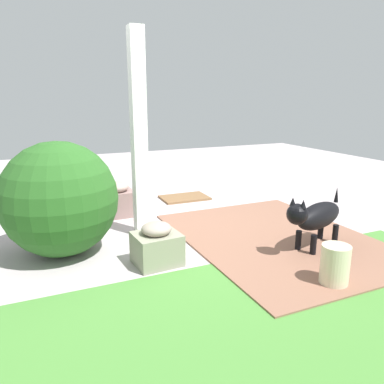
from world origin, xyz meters
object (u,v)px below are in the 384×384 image
(dog, at_px, (316,216))
(doormat, at_px, (184,198))
(ceramic_urn, at_px, (335,265))
(stone_planter_nearest, at_px, (117,200))
(stone_planter_far, at_px, (157,245))
(porch_pillar, at_px, (139,136))
(round_shrub, at_px, (59,199))
(terracotta_pot_spiky, at_px, (68,193))

(dog, xyz_separation_m, doormat, (0.42, -2.22, -0.32))
(ceramic_urn, relative_size, doormat, 0.49)
(stone_planter_nearest, bearing_deg, stone_planter_far, 89.76)
(stone_planter_far, relative_size, ceramic_urn, 1.25)
(porch_pillar, bearing_deg, round_shrub, 13.80)
(stone_planter_nearest, height_order, ceramic_urn, stone_planter_nearest)
(dog, relative_size, ceramic_urn, 2.50)
(porch_pillar, height_order, ceramic_urn, porch_pillar)
(stone_planter_far, distance_m, terracotta_pot_spiky, 1.73)
(doormat, bearing_deg, stone_planter_far, 60.53)
(stone_planter_far, relative_size, doormat, 0.62)
(terracotta_pot_spiky, bearing_deg, doormat, -170.47)
(dog, height_order, ceramic_urn, dog)
(stone_planter_far, bearing_deg, round_shrub, -38.53)
(porch_pillar, xyz_separation_m, stone_planter_nearest, (0.10, -0.73, -0.85))
(round_shrub, bearing_deg, terracotta_pot_spiky, -99.68)
(stone_planter_nearest, xyz_separation_m, stone_planter_far, (0.01, 1.52, -0.03))
(stone_planter_far, xyz_separation_m, dog, (-1.49, 0.31, 0.16))
(porch_pillar, height_order, terracotta_pot_spiky, porch_pillar)
(stone_planter_far, xyz_separation_m, ceramic_urn, (-1.14, 0.94, -0.01))
(porch_pillar, distance_m, stone_planter_nearest, 1.13)
(ceramic_urn, bearing_deg, dog, -119.63)
(stone_planter_nearest, bearing_deg, porch_pillar, 97.40)
(terracotta_pot_spiky, bearing_deg, round_shrub, 80.32)
(terracotta_pot_spiky, xyz_separation_m, doormat, (-1.63, -0.27, -0.30))
(stone_planter_nearest, distance_m, doormat, 1.16)
(ceramic_urn, distance_m, doormat, 2.85)
(stone_planter_nearest, bearing_deg, round_shrub, 51.86)
(ceramic_urn, bearing_deg, terracotta_pot_spiky, -56.75)
(round_shrub, xyz_separation_m, dog, (-2.22, 0.89, -0.20))
(stone_planter_far, relative_size, terracotta_pot_spiky, 0.62)
(porch_pillar, distance_m, ceramic_urn, 2.20)
(stone_planter_far, xyz_separation_m, terracotta_pot_spiky, (0.55, -1.63, 0.14))
(round_shrub, bearing_deg, porch_pillar, -166.20)
(round_shrub, bearing_deg, dog, 158.11)
(round_shrub, distance_m, ceramic_urn, 2.44)
(stone_planter_far, height_order, doormat, stone_planter_far)
(round_shrub, xyz_separation_m, terracotta_pot_spiky, (-0.18, -1.05, -0.21))
(porch_pillar, bearing_deg, dog, 141.75)
(porch_pillar, bearing_deg, terracotta_pot_spiky, -52.52)
(doormat, bearing_deg, stone_planter_nearest, 19.99)
(stone_planter_nearest, height_order, doormat, stone_planter_nearest)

